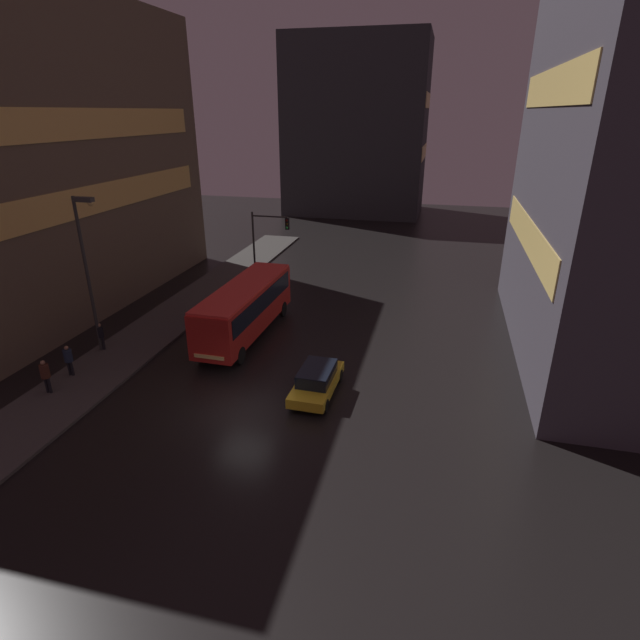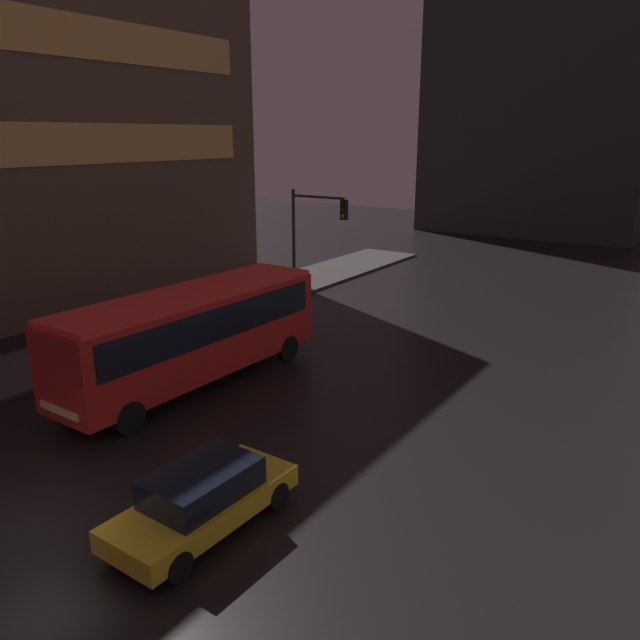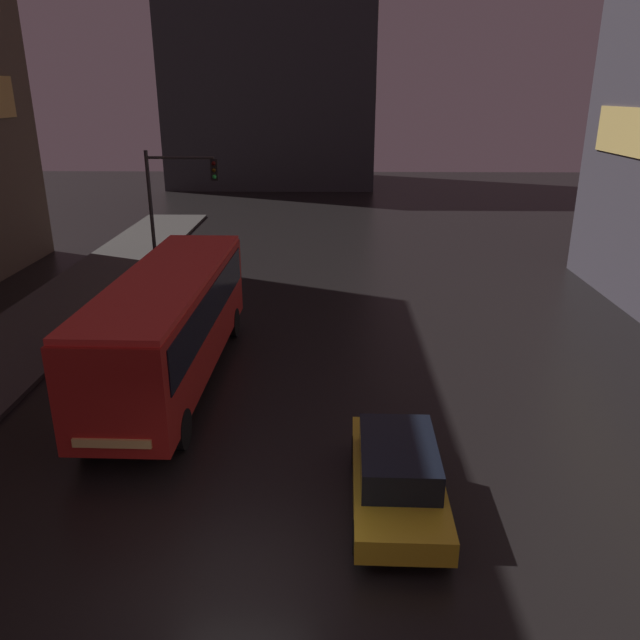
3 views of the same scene
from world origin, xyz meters
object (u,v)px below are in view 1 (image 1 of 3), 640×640
(pedestrian_far, at_px, (100,334))
(traffic_light_main, at_px, (266,236))
(pedestrian_mid, at_px, (68,357))
(car_taxi, at_px, (317,380))
(bus_near, at_px, (245,305))
(pedestrian_near, at_px, (45,373))
(street_lamp_sidewalk, at_px, (87,255))

(pedestrian_far, relative_size, traffic_light_main, 0.28)
(pedestrian_mid, bearing_deg, traffic_light_main, 71.29)
(car_taxi, bearing_deg, bus_near, -42.58)
(bus_near, xyz_separation_m, traffic_light_main, (-2.15, 10.17, 1.88))
(pedestrian_mid, distance_m, pedestrian_far, 3.16)
(pedestrian_near, height_order, street_lamp_sidewalk, street_lamp_sidewalk)
(car_taxi, xyz_separation_m, pedestrian_far, (-13.39, 1.59, 0.36))
(bus_near, relative_size, pedestrian_far, 6.28)
(pedestrian_mid, bearing_deg, street_lamp_sidewalk, 90.43)
(pedestrian_near, relative_size, pedestrian_far, 1.08)
(pedestrian_far, bearing_deg, car_taxi, 33.83)
(bus_near, xyz_separation_m, pedestrian_mid, (-7.01, -7.33, -0.85))
(pedestrian_mid, height_order, traffic_light_main, traffic_light_main)
(bus_near, relative_size, pedestrian_mid, 6.01)
(pedestrian_mid, xyz_separation_m, street_lamp_sidewalk, (-0.19, 3.05, 4.70))
(car_taxi, relative_size, traffic_light_main, 0.77)
(car_taxi, height_order, street_lamp_sidewalk, street_lamp_sidewalk)
(bus_near, bearing_deg, street_lamp_sidewalk, 31.86)
(bus_near, xyz_separation_m, pedestrian_far, (-7.38, -4.19, -0.93))
(bus_near, bearing_deg, pedestrian_near, 54.13)
(traffic_light_main, relative_size, street_lamp_sidewalk, 0.65)
(bus_near, distance_m, pedestrian_near, 11.46)
(pedestrian_mid, xyz_separation_m, traffic_light_main, (4.86, 17.50, 2.74))
(pedestrian_mid, relative_size, pedestrian_far, 1.04)
(traffic_light_main, bearing_deg, pedestrian_near, -103.76)
(street_lamp_sidewalk, bearing_deg, traffic_light_main, 70.73)
(bus_near, height_order, traffic_light_main, traffic_light_main)
(car_taxi, xyz_separation_m, pedestrian_mid, (-13.02, -1.55, 0.45))
(street_lamp_sidewalk, bearing_deg, pedestrian_far, 151.04)
(pedestrian_far, bearing_deg, street_lamp_sidewalk, 11.65)
(pedestrian_mid, relative_size, traffic_light_main, 0.30)
(pedestrian_near, distance_m, pedestrian_far, 4.96)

